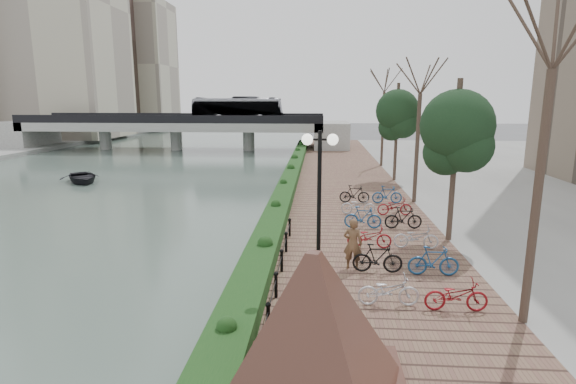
# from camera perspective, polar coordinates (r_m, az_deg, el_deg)

# --- Properties ---
(ground) EXTENTS (220.00, 220.00, 0.00)m
(ground) POSITION_cam_1_polar(r_m,az_deg,el_deg) (11.43, -10.61, -21.41)
(ground) COLOR #59595B
(ground) RESTS_ON ground
(river_water) EXTENTS (30.00, 130.00, 0.02)m
(river_water) POSITION_cam_1_polar(r_m,az_deg,el_deg) (38.99, -22.90, 1.66)
(river_water) COLOR #4A5D55
(river_water) RESTS_ON ground
(promenade) EXTENTS (8.00, 75.00, 0.50)m
(promenade) POSITION_cam_1_polar(r_m,az_deg,el_deg) (27.42, 6.83, -0.90)
(promenade) COLOR brown
(promenade) RESTS_ON ground
(hedge) EXTENTS (1.10, 56.00, 0.60)m
(hedge) POSITION_cam_1_polar(r_m,az_deg,el_deg) (29.80, 0.09, 1.28)
(hedge) COLOR #163C15
(hedge) RESTS_ON promenade
(chain_fence) EXTENTS (0.10, 14.10, 0.70)m
(chain_fence) POSITION_cam_1_polar(r_m,az_deg,el_deg) (12.50, -1.99, -13.66)
(chain_fence) COLOR black
(chain_fence) RESTS_ON promenade
(granite_monument) EXTENTS (5.66, 5.66, 3.07)m
(granite_monument) POSITION_cam_1_polar(r_m,az_deg,el_deg) (8.61, 3.11, -17.15)
(granite_monument) COLOR #47291E
(granite_monument) RESTS_ON promenade
(lamppost) EXTENTS (1.02, 0.32, 4.86)m
(lamppost) POSITION_cam_1_polar(r_m,az_deg,el_deg) (12.63, 4.01, 1.66)
(lamppost) COLOR black
(lamppost) RESTS_ON promenade
(motorcycle) EXTENTS (0.61, 1.76, 1.09)m
(motorcycle) POSITION_cam_1_polar(r_m,az_deg,el_deg) (11.16, 5.14, -15.90)
(motorcycle) COLOR black
(motorcycle) RESTS_ON promenade
(pedestrian) EXTENTS (0.73, 0.56, 1.77)m
(pedestrian) POSITION_cam_1_polar(r_m,az_deg,el_deg) (15.49, 8.23, -6.53)
(pedestrian) COLOR brown
(pedestrian) RESTS_ON promenade
(bicycle_parking) EXTENTS (2.40, 14.69, 1.00)m
(bicycle_parking) POSITION_cam_1_polar(r_m,az_deg,el_deg) (19.14, 12.58, -4.43)
(bicycle_parking) COLOR silver
(bicycle_parking) RESTS_ON promenade
(street_trees) EXTENTS (3.20, 37.12, 6.80)m
(street_trees) POSITION_cam_1_polar(r_m,az_deg,el_deg) (22.71, 17.79, 4.80)
(street_trees) COLOR #3E2F24
(street_trees) RESTS_ON promenade
(bridge) EXTENTS (36.00, 10.77, 6.50)m
(bridge) POSITION_cam_1_polar(r_m,az_deg,el_deg) (56.62, -12.56, 8.60)
(bridge) COLOR gray
(bridge) RESTS_ON ground
(boat) EXTENTS (4.68, 4.89, 0.83)m
(boat) POSITION_cam_1_polar(r_m,az_deg,el_deg) (37.26, -24.69, 1.74)
(boat) COLOR black
(boat) RESTS_ON river_water
(far_buildings) EXTENTS (35.00, 38.00, 38.00)m
(far_buildings) POSITION_cam_1_polar(r_m,az_deg,el_deg) (87.78, -27.59, 16.95)
(far_buildings) COLOR #B3AD95
(far_buildings) RESTS_ON far_bank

